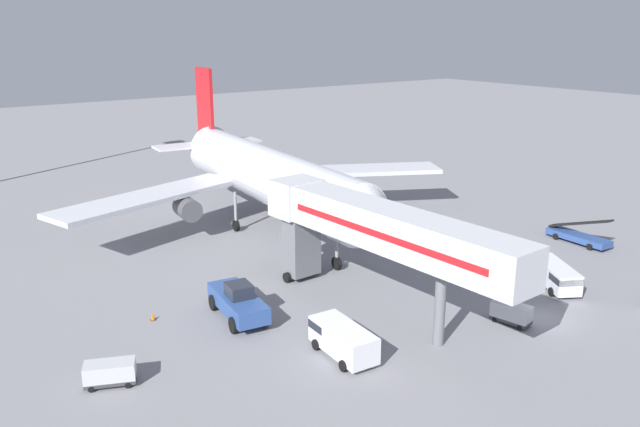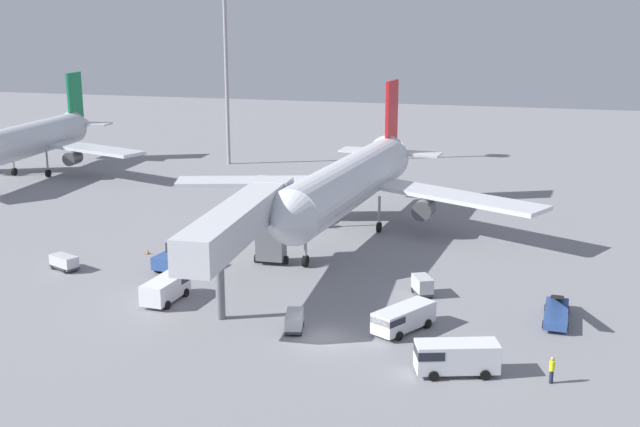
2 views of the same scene
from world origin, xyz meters
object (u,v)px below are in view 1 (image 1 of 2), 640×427
Objects in this scene: jet_bridge at (370,228)px; baggage_cart_far_left at (110,372)px; airplane_at_gate at (265,174)px; belt_loader_truck at (579,235)px; pushback_tug at (238,302)px; service_van_near_right at (342,338)px; safety_cone_alpha at (153,316)px; baggage_cart_outer_left at (475,248)px; service_van_near_left at (556,275)px; baggage_cart_mid_right at (511,313)px.

jet_bridge is 18.75m from baggage_cart_far_left.
airplane_at_gate is 1.84× the size of jet_bridge.
belt_loader_truck is 43.08m from baggage_cart_far_left.
service_van_near_right is at bearing -72.80° from pushback_tug.
safety_cone_alpha is (-17.15, -13.28, -5.20)m from airplane_at_gate.
pushback_tug is 2.12× the size of baggage_cart_far_left.
baggage_cart_outer_left is 32.46m from baggage_cart_far_left.
baggage_cart_far_left is (-17.95, 1.00, -5.34)m from jet_bridge.
service_van_near_right is 21.00m from baggage_cart_outer_left.
airplane_at_gate is 21.13m from baggage_cart_outer_left.
service_van_near_left reaches higher than baggage_cart_far_left.
airplane_at_gate is at bearing 78.37° from jet_bridge.
service_van_near_left is at bearing 14.08° from baggage_cart_mid_right.
service_van_near_left is 10.41× the size of safety_cone_alpha.
jet_bridge is 7.34× the size of baggage_cart_far_left.
service_van_near_left is 1.82× the size of baggage_cart_far_left.
service_van_near_right is 13.47m from baggage_cart_far_left.
service_van_near_left is 1.10× the size of service_van_near_right.
safety_cone_alpha is at bearing 147.57° from pushback_tug.
baggage_cart_mid_right is at bearing -85.57° from airplane_at_gate.
pushback_tug is 5.89m from safety_cone_alpha.
baggage_cart_outer_left is (19.89, 6.73, -0.23)m from service_van_near_right.
baggage_cart_far_left is at bearing -128.17° from safety_cone_alpha.
baggage_cart_mid_right is at bearing -38.79° from pushback_tug.
jet_bridge is at bearing 131.59° from baggage_cart_mid_right.
airplane_at_gate is 30.08m from baggage_cart_far_left.
pushback_tug is at bearing 156.43° from service_van_near_left.
jet_bridge is 41.93× the size of safety_cone_alpha.
baggage_cart_outer_left is (14.47, 2.80, -5.22)m from jet_bridge.
belt_loader_truck is 19.95m from baggage_cart_mid_right.
baggage_cart_far_left is (-32.09, 6.32, -0.31)m from service_van_near_left.
service_van_near_left is (14.14, -5.32, -5.03)m from jet_bridge.
belt_loader_truck reaches higher than service_van_near_left.
jet_bridge reaches higher than service_van_near_right.
service_van_near_left is 7.95m from baggage_cart_mid_right.
safety_cone_alpha is (-4.91, 3.12, -0.93)m from pushback_tug.
pushback_tug is (-12.24, -16.40, -4.26)m from airplane_at_gate.
pushback_tug is 1.07× the size of belt_loader_truck.
jet_bridge is 15.92m from service_van_near_left.
baggage_cart_outer_left is 4.85× the size of safety_cone_alpha.
airplane_at_gate reaches higher than safety_cone_alpha.
belt_loader_truck is 2.33× the size of baggage_cart_outer_left.
service_van_near_right is (-9.69, -24.65, -4.35)m from airplane_at_gate.
service_van_near_right is 1.95× the size of baggage_cart_outer_left.
baggage_cart_far_left is at bearing -176.82° from baggage_cart_outer_left.
baggage_cart_mid_right is 5.18× the size of safety_cone_alpha.
service_van_near_left is 19.61m from service_van_near_right.
airplane_at_gate is at bearing 94.43° from baggage_cart_mid_right.
belt_loader_truck is (33.09, -4.58, -0.45)m from pushback_tug.
airplane_at_gate reaches higher than pushback_tug.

